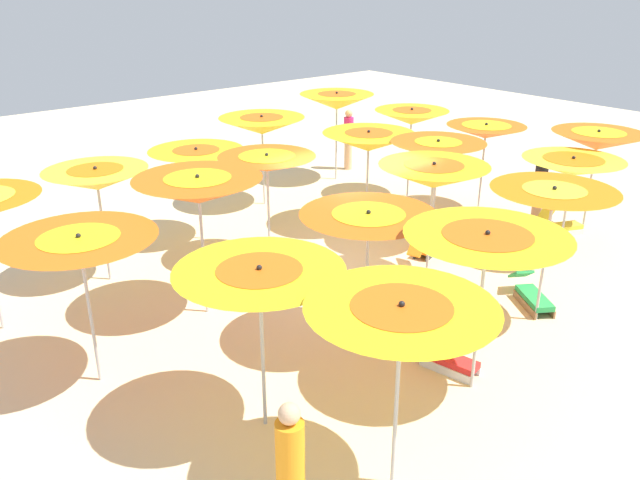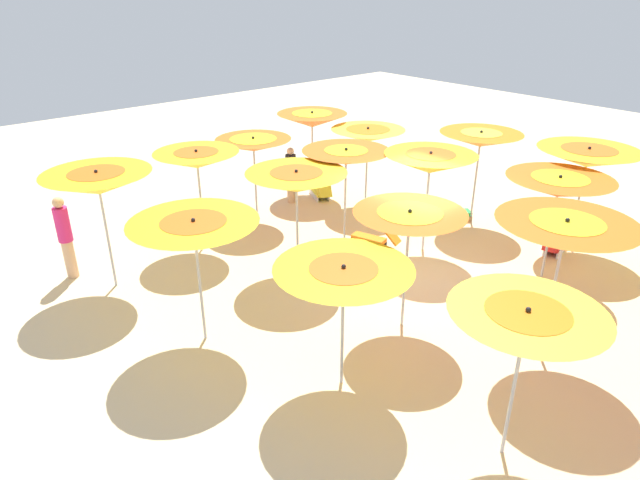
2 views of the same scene
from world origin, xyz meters
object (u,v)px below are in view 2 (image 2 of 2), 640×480
Objects in this scene: beach_umbrella_7 at (409,221)px; lounger_1 at (321,191)px; beach_umbrella_11 at (346,157)px; lounger_3 at (450,213)px; beach_umbrella_17 at (481,140)px; beachgoer_0 at (291,174)px; beach_umbrella_13 at (559,187)px; beach_umbrella_10 at (253,145)px; lounger_2 at (556,244)px; beach_umbrella_18 at (588,158)px; beach_umbrella_15 at (312,120)px; beach_umbrella_16 at (368,135)px; beach_umbrella_8 at (565,234)px; beach_umbrella_2 at (343,277)px; beach_umbrella_12 at (430,163)px; beach_umbrella_1 at (194,233)px; lounger_0 at (373,239)px; beachgoer_1 at (65,236)px; beach_umbrella_3 at (525,325)px; beach_umbrella_6 at (296,182)px; beach_umbrella_5 at (197,160)px; beach_umbrella_0 at (98,183)px.

lounger_1 is (-6.00, 3.17, -1.90)m from beach_umbrella_7.
lounger_3 is at bearing 75.37° from beach_umbrella_11.
beach_umbrella_7 is at bearing -67.76° from beach_umbrella_17.
beach_umbrella_7 reaches higher than beachgoer_0.
beach_umbrella_17 reaches higher than lounger_1.
lounger_1 is at bearing -175.50° from beach_umbrella_13.
beach_umbrella_13 is 1.44× the size of beachgoer_0.
beach_umbrella_10 reaches higher than lounger_2.
beach_umbrella_18 is (-0.35, 1.91, 0.15)m from beach_umbrella_13.
beach_umbrella_18 is (7.07, 2.20, 0.05)m from beach_umbrella_15.
beach_umbrella_15 is at bearing -165.64° from beach_umbrella_16.
beach_umbrella_8 is 4.85m from beach_umbrella_18.
beach_umbrella_2 is 0.89× the size of beach_umbrella_11.
beach_umbrella_16 is at bearing 68.90° from beach_umbrella_10.
lounger_1 is (-4.19, 0.38, -1.93)m from beach_umbrella_12.
beach_umbrella_1 is 0.97× the size of beach_umbrella_15.
beach_umbrella_7 is at bearing -8.41° from beach_umbrella_10.
beach_umbrella_17 reaches higher than beach_umbrella_12.
lounger_0 is 0.68× the size of beachgoer_1.
beach_umbrella_1 is 7.28m from beach_umbrella_13.
beach_umbrella_17 is at bearing 90.41° from beach_umbrella_1.
beach_umbrella_15 is 1.88m from beach_umbrella_16.
beach_umbrella_3 is 10.09m from beachgoer_0.
beach_umbrella_6 is at bearing -43.72° from beach_umbrella_15.
beach_umbrella_7 reaches higher than beachgoer_1.
beach_umbrella_13 reaches higher than lounger_2.
beach_umbrella_8 reaches higher than beach_umbrella_11.
beach_umbrella_12 is 0.98× the size of beach_umbrella_17.
beach_umbrella_3 is 0.94× the size of beach_umbrella_18.
beach_umbrella_6 is at bearing -111.44° from beach_umbrella_12.
beach_umbrella_11 is 5.46m from beach_umbrella_18.
beach_umbrella_7 is at bearing 164.93° from lounger_2.
beach_umbrella_18 reaches higher than beach_umbrella_15.
beach_umbrella_5 is at bearing -174.04° from lounger_3.
lounger_3 is (0.81, 3.11, -1.98)m from beach_umbrella_11.
beach_umbrella_11 reaches higher than lounger_2.
beach_umbrella_1 is (2.92, 0.46, -0.20)m from beach_umbrella_0.
beach_umbrella_3 is 0.95× the size of beach_umbrella_17.
beach_umbrella_13 is at bearing -74.70° from lounger_3.
lounger_3 is (-2.84, -0.31, -0.01)m from lounger_2.
beach_umbrella_2 is at bearing 110.87° from lounger_0.
beach_umbrella_11 is 1.90m from beach_umbrella_12.
beach_umbrella_3 is (7.93, 2.18, -0.21)m from beach_umbrella_0.
beach_umbrella_8 is (7.62, 2.16, 0.14)m from beach_umbrella_5.
beachgoer_0 is at bearing 100.77° from lounger_2.
beachgoer_1 is at bearing -121.13° from beach_umbrella_12.
beach_umbrella_18 reaches higher than beach_umbrella_13.
beach_umbrella_6 is 1.04× the size of beach_umbrella_10.
beach_umbrella_3 reaches higher than beach_umbrella_2.
beach_umbrella_11 is at bearing 174.30° from lounger_1.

